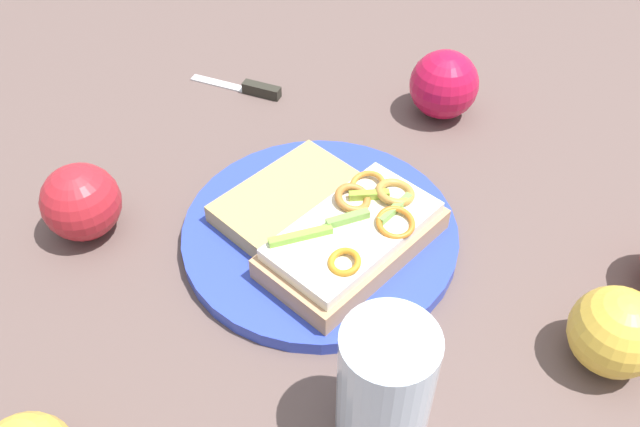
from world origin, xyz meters
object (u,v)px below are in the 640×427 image
apple_2 (444,85)px  bread_slice_side (289,200)px  sandwich (355,236)px  apple_3 (616,332)px  plate (320,233)px  apple_1 (81,202)px  drinking_glass (385,385)px  knife (249,88)px

apple_2 → bread_slice_side: bearing=-0.3°
sandwich → apple_2: 0.26m
apple_3 → plate: bearing=-75.3°
apple_1 → apple_3: bearing=116.8°
plate → apple_2: 0.25m
apple_2 → sandwich: bearing=19.0°
drinking_glass → sandwich: bearing=-130.4°
apple_1 → drinking_glass: (-0.04, 0.34, 0.02)m
plate → drinking_glass: (0.11, 0.17, 0.05)m
apple_2 → knife: 0.23m
drinking_glass → knife: 0.46m
bread_slice_side → apple_3: bearing=102.6°
knife → bread_slice_side: bearing=126.7°
bread_slice_side → drinking_glass: drinking_glass is taller
plate → apple_2: size_ratio=3.35×
plate → bread_slice_side: bearing=-88.9°
apple_1 → apple_3: same height
apple_1 → drinking_glass: size_ratio=0.66×
apple_1 → apple_2: apple_2 is taller
apple_1 → apple_2: (-0.39, 0.13, 0.00)m
plate → sandwich: size_ratio=1.52×
plate → bread_slice_side: (0.00, -0.04, 0.02)m
plate → knife: (-0.11, -0.23, -0.00)m
plate → apple_1: apple_1 is taller
apple_1 → drinking_glass: bearing=97.4°
bread_slice_side → apple_3: size_ratio=1.89×
apple_3 → knife: apple_3 is taller
apple_3 → bread_slice_side: bearing=-77.2°
sandwich → apple_3: (-0.07, 0.22, 0.00)m
plate → apple_2: apple_2 is taller
apple_3 → knife: size_ratio=0.64×
plate → sandwich: sandwich is taller
drinking_glass → apple_2: bearing=-149.0°
sandwich → apple_2: apple_2 is taller
bread_slice_side → drinking_glass: size_ratio=1.24×
bread_slice_side → apple_2: (-0.24, 0.00, 0.02)m
sandwich → bread_slice_side: (0.00, -0.08, -0.01)m
sandwich → apple_3: bearing=105.6°
apple_3 → sandwich: bearing=-73.3°
bread_slice_side → knife: bread_slice_side is taller
apple_2 → drinking_glass: drinking_glass is taller
drinking_glass → knife: (-0.22, -0.40, -0.05)m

